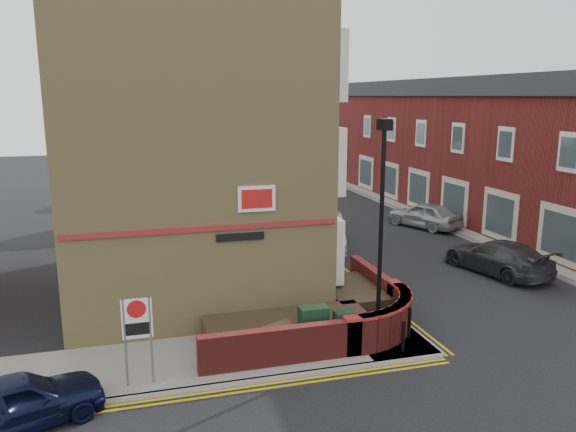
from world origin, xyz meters
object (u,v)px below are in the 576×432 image
(zone_sign, at_px, (137,326))
(navy_hatchback, at_px, (17,402))
(utility_cabinet_large, at_px, (313,327))
(silver_car_near, at_px, (324,232))
(lamppost, at_px, (381,232))

(zone_sign, distance_m, navy_hatchback, 2.94)
(utility_cabinet_large, distance_m, silver_car_near, 10.96)
(lamppost, xyz_separation_m, silver_car_near, (2.00, 10.35, -2.56))
(zone_sign, distance_m, silver_car_near, 14.03)
(zone_sign, bearing_deg, lamppost, 6.07)
(lamppost, xyz_separation_m, navy_hatchback, (-9.17, -1.70, -2.73))
(lamppost, height_order, navy_hatchback, lamppost)
(navy_hatchback, height_order, silver_car_near, silver_car_near)
(zone_sign, bearing_deg, navy_hatchback, -158.77)
(zone_sign, xyz_separation_m, silver_car_near, (8.60, 11.05, -0.86))
(lamppost, distance_m, zone_sign, 6.85)
(utility_cabinet_large, relative_size, silver_car_near, 0.25)
(lamppost, distance_m, utility_cabinet_large, 3.24)
(navy_hatchback, distance_m, silver_car_near, 16.43)
(lamppost, relative_size, navy_hatchback, 1.76)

